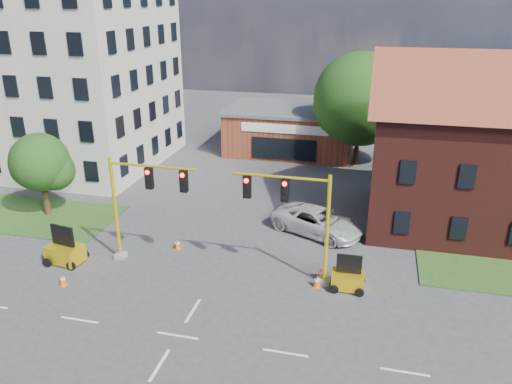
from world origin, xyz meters
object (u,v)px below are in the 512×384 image
Objects in this scene: trailer_east at (348,279)px; pickup_white at (318,221)px; trailer_west at (65,252)px; signal_mast_east at (296,214)px; signal_mast_west at (141,199)px.

trailer_east is 6.70m from pickup_white.
pickup_white is (13.65, 7.29, 0.14)m from trailer_west.
trailer_west is (-13.15, -1.24, -3.22)m from signal_mast_east.
trailer_west is at bearing 142.58° from pickup_white.
signal_mast_west reaches higher than pickup_white.
signal_mast_west is 2.77× the size of trailer_west.
trailer_east is at bearing -134.58° from pickup_white.
trailer_west is at bearing -164.34° from signal_mast_west.
signal_mast_east reaches higher than trailer_west.
signal_mast_west is at bearing 180.00° from signal_mast_east.
trailer_west is 0.37× the size of pickup_white.
trailer_west is at bearing -174.60° from signal_mast_east.
pickup_white is at bearing 33.29° from signal_mast_west.
signal_mast_west is 5.62m from trailer_west.
signal_mast_west is at bearing 25.23° from trailer_west.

